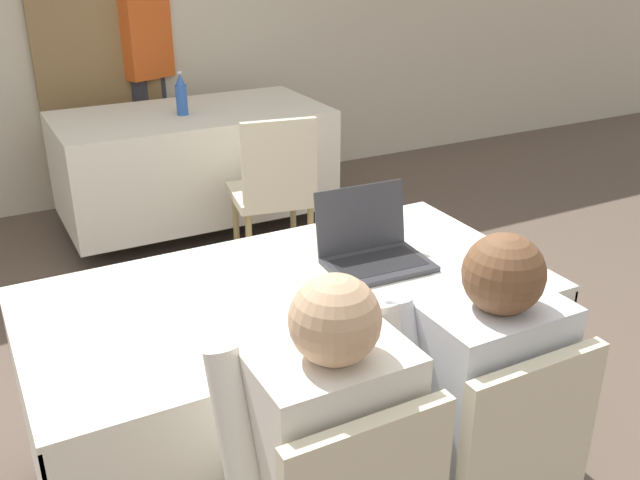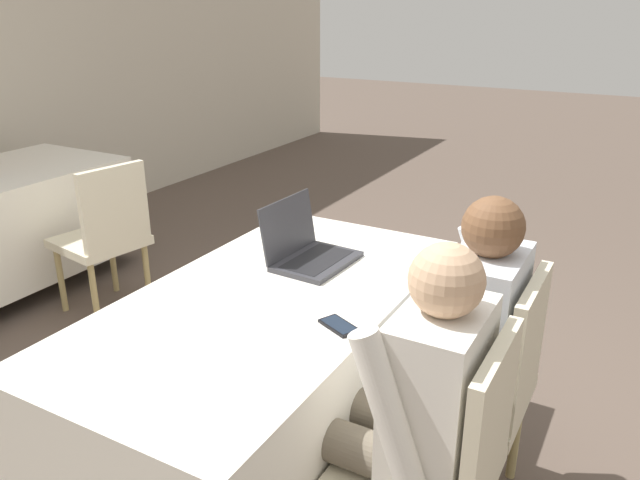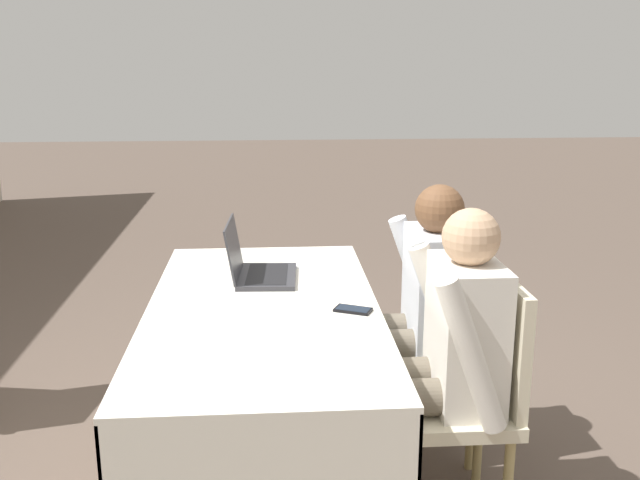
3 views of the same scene
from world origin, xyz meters
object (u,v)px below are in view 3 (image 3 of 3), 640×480
(cell_phone, at_px, (353,310))
(chair_near_right, at_px, (440,340))
(chair_near_left, at_px, (470,389))
(person_checkered_shirt, at_px, (444,349))
(laptop, at_px, (257,268))
(person_white_shirt, at_px, (417,305))

(cell_phone, xyz_separation_m, chair_near_right, (0.31, -0.41, -0.26))
(chair_near_left, height_order, person_checkered_shirt, person_checkered_shirt)
(chair_near_left, relative_size, chair_near_right, 1.00)
(chair_near_left, distance_m, chair_near_right, 0.46)
(laptop, distance_m, person_checkered_shirt, 0.88)
(chair_near_left, bearing_deg, person_white_shirt, -167.28)
(cell_phone, distance_m, person_white_shirt, 0.45)
(cell_phone, relative_size, chair_near_right, 0.17)
(person_checkered_shirt, bearing_deg, chair_near_right, 167.28)
(laptop, xyz_separation_m, person_white_shirt, (-0.10, -0.66, -0.14))
(chair_near_left, height_order, person_white_shirt, person_white_shirt)
(person_checkered_shirt, bearing_deg, cell_phone, -115.48)
(laptop, bearing_deg, person_checkered_shirt, -127.36)
(chair_near_left, height_order, chair_near_right, same)
(chair_near_right, relative_size, person_checkered_shirt, 0.78)
(laptop, bearing_deg, chair_near_left, -123.31)
(cell_phone, height_order, chair_near_left, chair_near_left)
(cell_phone, height_order, person_white_shirt, person_white_shirt)
(laptop, relative_size, chair_near_right, 0.39)
(chair_near_left, bearing_deg, person_checkered_shirt, -90.00)
(person_checkered_shirt, bearing_deg, chair_near_left, 90.00)
(person_white_shirt, bearing_deg, cell_phone, -44.40)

